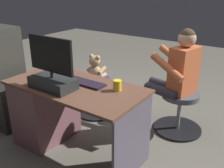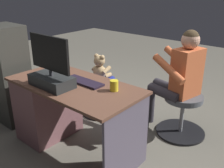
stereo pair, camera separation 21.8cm
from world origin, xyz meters
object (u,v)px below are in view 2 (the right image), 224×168
object	(u,v)px
tv_remote	(55,74)
office_chair_teddy	(100,93)
monitor	(51,73)
cup	(114,86)
desk	(53,105)
visitor_chair	(182,113)
keyboard	(84,82)
person	(178,75)
computer_mouse	(63,73)
teddy_bear	(100,68)

from	to	relation	value
tv_remote	office_chair_teddy	world-z (taller)	tv_remote
monitor	cup	world-z (taller)	monitor
monitor	office_chair_teddy	bearing A→B (deg)	-74.95
cup	tv_remote	xyz separation A→B (m)	(0.72, 0.08, -0.04)
cup	monitor	bearing A→B (deg)	29.63
desk	office_chair_teddy	bearing A→B (deg)	-89.52
monitor	visitor_chair	distance (m)	1.52
desk	office_chair_teddy	xyz separation A→B (m)	(0.01, -0.75, -0.11)
cup	office_chair_teddy	xyz separation A→B (m)	(0.75, -0.62, -0.50)
desk	keyboard	world-z (taller)	keyboard
tv_remote	monitor	bearing A→B (deg)	154.14
monitor	person	xyz separation A→B (m)	(-0.71, -1.12, -0.16)
desk	computer_mouse	distance (m)	0.38
monitor	keyboard	size ratio (longest dim) A/B	1.21
cup	keyboard	bearing A→B (deg)	6.79
tv_remote	visitor_chair	xyz separation A→B (m)	(-1.02, -0.94, -0.48)
office_chair_teddy	keyboard	bearing A→B (deg)	121.62
visitor_chair	cup	bearing A→B (deg)	71.00
desk	tv_remote	size ratio (longest dim) A/B	8.97
cup	tv_remote	size ratio (longest dim) A/B	0.65
teddy_bear	computer_mouse	bearing A→B (deg)	97.67
teddy_bear	monitor	bearing A→B (deg)	104.87
cup	teddy_bear	size ratio (longest dim) A/B	0.30
person	monitor	bearing A→B (deg)	57.66
keyboard	person	size ratio (longest dim) A/B	0.35
desk	tv_remote	distance (m)	0.35
monitor	keyboard	xyz separation A→B (m)	(-0.16, -0.25, -0.12)
computer_mouse	monitor	bearing A→B (deg)	120.93
visitor_chair	keyboard	bearing A→B (deg)	54.42
tv_remote	office_chair_teddy	distance (m)	0.84
desk	computer_mouse	bearing A→B (deg)	-130.60
cup	office_chair_teddy	world-z (taller)	cup
person	visitor_chair	bearing A→B (deg)	-167.57
teddy_bear	person	bearing A→B (deg)	-168.22
visitor_chair	person	bearing A→B (deg)	12.43
teddy_bear	office_chair_teddy	bearing A→B (deg)	90.00
cup	office_chair_teddy	size ratio (longest dim) A/B	0.20
desk	teddy_bear	size ratio (longest dim) A/B	4.16
cup	teddy_bear	bearing A→B (deg)	-40.02
desk	teddy_bear	distance (m)	0.79
office_chair_teddy	computer_mouse	bearing A→B (deg)	97.80
monitor	tv_remote	size ratio (longest dim) A/B	3.38
office_chair_teddy	teddy_bear	world-z (taller)	teddy_bear
office_chair_teddy	person	xyz separation A→B (m)	(-0.95, -0.21, 0.42)
visitor_chair	person	world-z (taller)	person
monitor	person	world-z (taller)	monitor
desk	person	world-z (taller)	person
cup	teddy_bear	distance (m)	1.00
desk	monitor	bearing A→B (deg)	145.62
desk	cup	world-z (taller)	cup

